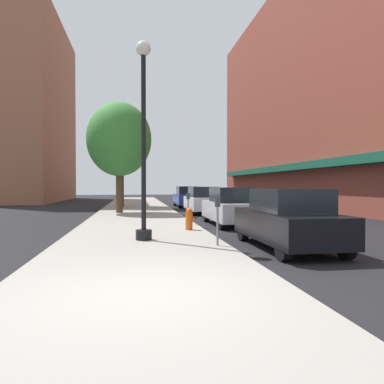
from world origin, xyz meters
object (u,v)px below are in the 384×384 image
(parking_meter_far, at_px, (188,204))
(car_silver, at_px, (231,207))
(parking_meter_near, at_px, (218,215))
(tree_near, at_px, (119,140))
(lamppost, at_px, (144,136))
(tree_mid, at_px, (121,142))
(car_white, at_px, (203,200))
(car_blue, at_px, (187,197))
(car_black, at_px, (288,220))
(fire_hydrant, at_px, (189,219))

(parking_meter_far, relative_size, car_silver, 0.30)
(parking_meter_near, relative_size, tree_near, 0.20)
(lamppost, distance_m, car_silver, 6.41)
(lamppost, xyz_separation_m, tree_mid, (-1.27, 17.36, 1.84))
(parking_meter_near, bearing_deg, car_white, 81.21)
(tree_mid, xyz_separation_m, car_silver, (5.16, -12.86, -4.23))
(tree_mid, bearing_deg, car_white, -49.79)
(parking_meter_far, bearing_deg, car_white, 74.66)
(parking_meter_near, height_order, car_blue, car_blue)
(tree_near, height_order, tree_mid, tree_mid)
(car_black, distance_m, car_silver, 5.97)
(tree_near, bearing_deg, parking_meter_far, -66.31)
(parking_meter_near, distance_m, parking_meter_far, 5.50)
(parking_meter_far, bearing_deg, car_blue, 82.07)
(lamppost, relative_size, car_blue, 1.37)
(lamppost, bearing_deg, car_black, -20.84)
(parking_meter_far, bearing_deg, lamppost, -115.13)
(lamppost, bearing_deg, parking_meter_near, -35.03)
(parking_meter_far, xyz_separation_m, car_white, (1.95, 7.11, -0.14))
(fire_hydrant, distance_m, car_silver, 3.14)
(lamppost, relative_size, fire_hydrant, 7.47)
(lamppost, bearing_deg, car_white, 70.92)
(lamppost, xyz_separation_m, car_silver, (3.89, 4.49, -2.39))
(fire_hydrant, bearing_deg, car_silver, 45.63)
(car_black, height_order, car_silver, same)
(fire_hydrant, distance_m, parking_meter_far, 1.95)
(fire_hydrant, bearing_deg, lamppost, -127.05)
(parking_meter_far, xyz_separation_m, car_black, (1.95, -5.62, -0.14))
(parking_meter_far, height_order, car_white, car_white)
(lamppost, height_order, tree_mid, tree_mid)
(lamppost, height_order, car_silver, lamppost)
(car_silver, bearing_deg, fire_hydrant, -135.98)
(lamppost, xyz_separation_m, car_blue, (3.89, 18.14, -2.39))
(parking_meter_far, height_order, car_black, car_black)
(car_black, bearing_deg, parking_meter_far, 107.89)
(parking_meter_far, xyz_separation_m, car_blue, (1.95, 14.01, -0.14))
(lamppost, height_order, fire_hydrant, lamppost)
(parking_meter_far, relative_size, car_black, 0.30)
(fire_hydrant, distance_m, parking_meter_near, 3.65)
(car_black, bearing_deg, parking_meter_near, 175.21)
(tree_near, bearing_deg, car_white, 0.41)
(parking_meter_far, bearing_deg, tree_mid, 103.66)
(car_black, bearing_deg, car_white, 88.75)
(car_silver, bearing_deg, car_white, 88.38)
(tree_mid, bearing_deg, tree_near, -88.99)
(parking_meter_near, height_order, tree_near, tree_near)
(fire_hydrant, xyz_separation_m, car_white, (2.19, 8.99, 0.29))
(parking_meter_near, distance_m, car_black, 1.96)
(tree_near, distance_m, car_black, 14.14)
(tree_mid, xyz_separation_m, car_white, (5.16, -6.11, -4.23))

